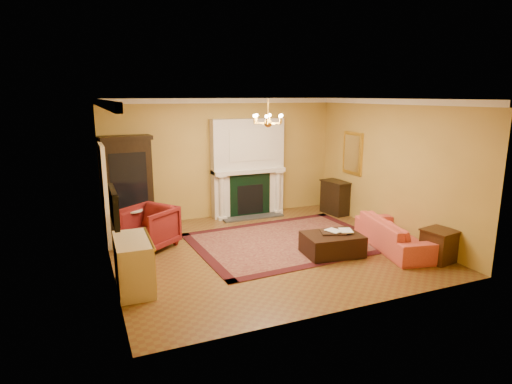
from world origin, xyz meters
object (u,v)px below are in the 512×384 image
coral_sofa (395,229)px  end_table (439,246)px  leather_ottoman (332,244)px  wingback_armchair (149,225)px  commode (133,264)px  console_table (336,198)px  pedestal_table (134,224)px  china_cabinet (128,185)px

coral_sofa → end_table: size_ratio=3.57×
coral_sofa → leather_ottoman: coral_sofa is taller
wingback_armchair → commode: bearing=-53.2°
wingback_armchair → commode: size_ratio=0.85×
console_table → leather_ottoman: bearing=-132.0°
wingback_armchair → commode: wingback_armchair is taller
wingback_armchair → end_table: wingback_armchair is taller
pedestal_table → leather_ottoman: 4.15m
china_cabinet → coral_sofa: size_ratio=0.99×
china_cabinet → pedestal_table: (-0.04, -1.02, -0.62)m
china_cabinet → wingback_armchair: size_ratio=2.19×
china_cabinet → console_table: (5.18, -0.70, -0.62)m
console_table → end_table: bearing=-98.8°
wingback_armchair → china_cabinet: bearing=151.3°
pedestal_table → coral_sofa: size_ratio=0.34×
china_cabinet → wingback_armchair: bearing=-87.1°
china_cabinet → leather_ottoman: china_cabinet is taller
commode → console_table: console_table is taller
commode → console_table: bearing=26.2°
commode → console_table: 6.09m
wingback_armchair → pedestal_table: bearing=173.2°
china_cabinet → end_table: china_cabinet is taller
china_cabinet → commode: china_cabinet is taller
china_cabinet → commode: bearing=-101.1°
leather_ottoman → end_table: bearing=-26.6°
china_cabinet → leather_ottoman: size_ratio=1.91×
console_table → coral_sofa: bearing=-105.3°
end_table → coral_sofa: bearing=108.7°
pedestal_table → end_table: 6.12m
coral_sofa → leather_ottoman: size_ratio=1.92×
coral_sofa → pedestal_table: bearing=75.3°
china_cabinet → wingback_armchair: (0.21, -1.46, -0.57)m
pedestal_table → commode: size_ratio=0.64×
wingback_armchair → console_table: bearing=61.8°
leather_ottoman → commode: bearing=-173.5°
pedestal_table → console_table: size_ratio=0.86×
end_table → leather_ottoman: (-1.67, 1.06, -0.07)m
commode → leather_ottoman: bearing=1.7°
coral_sofa → end_table: 0.93m
pedestal_table → end_table: pedestal_table is taller
wingback_armchair → leather_ottoman: bearing=24.2°
pedestal_table → coral_sofa: coral_sofa is taller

